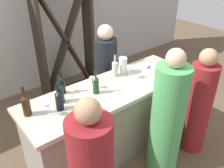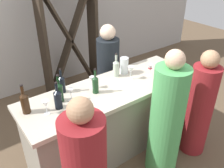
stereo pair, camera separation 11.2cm
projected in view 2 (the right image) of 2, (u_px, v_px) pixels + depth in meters
The scene contains 20 objects.
ground_plane at pixel (112, 147), 3.36m from camera, with size 12.00×12.00×0.00m, color brown.
back_wall at pixel (36, 12), 4.18m from camera, with size 8.00×0.10×2.80m, color #BCB7B2.
bar_counter at pixel (112, 119), 3.12m from camera, with size 2.22×0.72×0.95m.
wine_rack at pixel (70, 40), 4.17m from camera, with size 1.00×0.28×1.98m.
wine_bottle_leftmost_amber_brown at pixel (25, 102), 2.40m from camera, with size 0.08×0.08×0.32m.
wine_bottle_second_left_near_black at pixel (58, 98), 2.47m from camera, with size 0.08×0.08×0.31m.
wine_bottle_center_dark_green at pixel (59, 91), 2.58m from camera, with size 0.08×0.08×0.32m.
wine_bottle_second_right_near_black at pixel (62, 83), 2.74m from camera, with size 0.08×0.08×0.29m.
wine_bottle_rightmost_olive_green at pixel (95, 84), 2.73m from camera, with size 0.07×0.07×0.30m.
wine_bottle_far_right_clear_pale at pixel (116, 68), 3.07m from camera, with size 0.08×0.08×0.31m.
wine_glass_near_left at pixel (169, 65), 3.15m from camera, with size 0.07×0.07×0.16m.
wine_glass_near_center at pixel (150, 68), 3.09m from camera, with size 0.06×0.06×0.16m.
wine_glass_near_right at pixel (46, 104), 2.38m from camera, with size 0.07×0.07×0.16m.
wine_glass_far_left at pixel (131, 70), 3.00m from camera, with size 0.08×0.08×0.17m.
wine_glass_far_center at pixel (71, 92), 2.58m from camera, with size 0.07×0.07×0.16m.
wine_glass_far_right at pixel (92, 80), 2.82m from camera, with size 0.07×0.07×0.15m.
water_pitcher at pixel (124, 66), 3.15m from camera, with size 0.11×0.11×0.21m.
person_left_guest at pixel (166, 121), 2.70m from camera, with size 0.45×0.45×1.57m.
person_center_guest at pixel (199, 108), 3.01m from camera, with size 0.39×0.39×1.43m.
person_server_behind at pixel (108, 77), 3.63m from camera, with size 0.39×0.39×1.50m.
Camera 2 is at (-1.46, -1.99, 2.44)m, focal length 38.98 mm.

